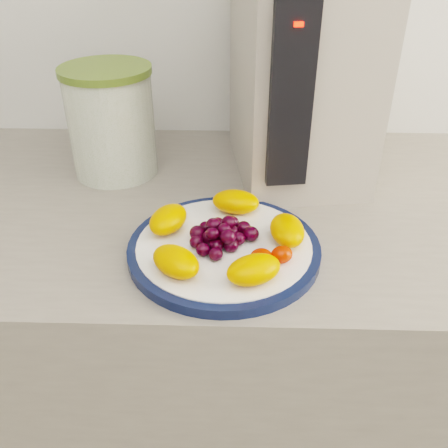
{
  "coord_description": "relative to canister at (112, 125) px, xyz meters",
  "views": [
    {
      "loc": [
        -0.0,
        0.47,
        1.32
      ],
      "look_at": [
        -0.02,
        1.05,
        0.95
      ],
      "focal_mm": 40.0,
      "sensor_mm": 36.0,
      "label": 1
    }
  ],
  "objects": [
    {
      "name": "appliance_body",
      "position": [
        0.33,
        0.02,
        0.09
      ],
      "size": [
        0.24,
        0.31,
        0.36
      ],
      "primitive_type": "cube",
      "rotation": [
        0.0,
        0.0,
        0.14
      ],
      "color": "#A89E91",
      "rests_on": "counter"
    },
    {
      "name": "appliance_led",
      "position": [
        0.3,
        -0.14,
        0.2
      ],
      "size": [
        0.01,
        0.01,
        0.01
      ],
      "primitive_type": "cube",
      "rotation": [
        0.0,
        0.0,
        0.14
      ],
      "color": "#FF0C05",
      "rests_on": "appliance_panel"
    },
    {
      "name": "canister_lid",
      "position": [
        0.0,
        0.0,
        0.1
      ],
      "size": [
        0.19,
        0.19,
        0.01
      ],
      "primitive_type": "cylinder",
      "rotation": [
        0.0,
        0.0,
        0.24
      ],
      "color": "#597026",
      "rests_on": "canister"
    },
    {
      "name": "cabinet_face",
      "position": [
        0.22,
        -0.1,
        -0.57
      ],
      "size": [
        3.48,
        0.58,
        0.84
      ],
      "primitive_type": "cube",
      "color": "brown",
      "rests_on": "floor"
    },
    {
      "name": "canister",
      "position": [
        0.0,
        0.0,
        0.0
      ],
      "size": [
        0.18,
        0.18,
        0.18
      ],
      "primitive_type": "cylinder",
      "rotation": [
        0.0,
        0.0,
        0.24
      ],
      "color": "#425E13",
      "rests_on": "counter"
    },
    {
      "name": "plate_face",
      "position": [
        0.21,
        -0.25,
        -0.08
      ],
      "size": [
        0.25,
        0.25,
        0.02
      ],
      "primitive_type": "cylinder",
      "color": "white",
      "rests_on": "counter"
    },
    {
      "name": "appliance_panel",
      "position": [
        0.3,
        -0.13,
        0.1
      ],
      "size": [
        0.06,
        0.03,
        0.27
      ],
      "primitive_type": "cube",
      "rotation": [
        0.0,
        0.0,
        0.14
      ],
      "color": "black",
      "rests_on": "appliance_body"
    },
    {
      "name": "fruit_plate",
      "position": [
        0.21,
        -0.26,
        -0.06
      ],
      "size": [
        0.23,
        0.23,
        0.03
      ],
      "color": "#FF7C00",
      "rests_on": "plate_face"
    },
    {
      "name": "counter",
      "position": [
        0.22,
        -0.1,
        -0.54
      ],
      "size": [
        3.5,
        0.6,
        0.9
      ],
      "primitive_type": "cube",
      "color": "gray",
      "rests_on": "floor"
    },
    {
      "name": "plate_rim",
      "position": [
        0.21,
        -0.25,
        -0.08
      ],
      "size": [
        0.27,
        0.27,
        0.01
      ],
      "primitive_type": "cylinder",
      "color": "#0C183B",
      "rests_on": "counter"
    }
  ]
}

